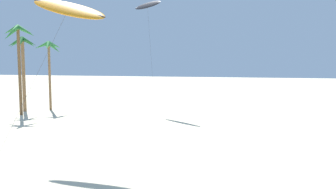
{
  "coord_description": "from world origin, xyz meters",
  "views": [
    {
      "loc": [
        7.89,
        5.93,
        6.65
      ],
      "look_at": [
        3.18,
        25.51,
        4.71
      ],
      "focal_mm": 37.4,
      "sensor_mm": 36.0,
      "label": 1
    }
  ],
  "objects_px": {
    "palm_tree_2": "(18,41)",
    "flying_kite_6": "(147,5)",
    "palm_tree_1": "(23,53)",
    "palm_tree_0": "(49,53)",
    "flying_kite_1": "(68,9)"
  },
  "relations": [
    {
      "from": "palm_tree_0",
      "to": "palm_tree_1",
      "type": "bearing_deg",
      "value": -142.54
    },
    {
      "from": "flying_kite_1",
      "to": "palm_tree_1",
      "type": "bearing_deg",
      "value": 133.61
    },
    {
      "from": "flying_kite_1",
      "to": "palm_tree_0",
      "type": "bearing_deg",
      "value": 125.55
    },
    {
      "from": "palm_tree_2",
      "to": "flying_kite_1",
      "type": "bearing_deg",
      "value": -44.02
    },
    {
      "from": "palm_tree_0",
      "to": "flying_kite_6",
      "type": "relative_size",
      "value": 0.64
    },
    {
      "from": "palm_tree_2",
      "to": "flying_kite_6",
      "type": "distance_m",
      "value": 16.79
    },
    {
      "from": "flying_kite_6",
      "to": "palm_tree_1",
      "type": "bearing_deg",
      "value": -162.06
    },
    {
      "from": "palm_tree_2",
      "to": "flying_kite_1",
      "type": "height_order",
      "value": "flying_kite_1"
    },
    {
      "from": "palm_tree_1",
      "to": "palm_tree_2",
      "type": "height_order",
      "value": "palm_tree_2"
    },
    {
      "from": "palm_tree_0",
      "to": "flying_kite_1",
      "type": "height_order",
      "value": "flying_kite_1"
    },
    {
      "from": "palm_tree_1",
      "to": "palm_tree_0",
      "type": "bearing_deg",
      "value": 37.46
    },
    {
      "from": "palm_tree_2",
      "to": "flying_kite_6",
      "type": "relative_size",
      "value": 0.76
    },
    {
      "from": "palm_tree_1",
      "to": "flying_kite_6",
      "type": "relative_size",
      "value": 0.68
    },
    {
      "from": "palm_tree_0",
      "to": "palm_tree_2",
      "type": "height_order",
      "value": "palm_tree_2"
    },
    {
      "from": "palm_tree_2",
      "to": "palm_tree_0",
      "type": "bearing_deg",
      "value": 76.62
    }
  ]
}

